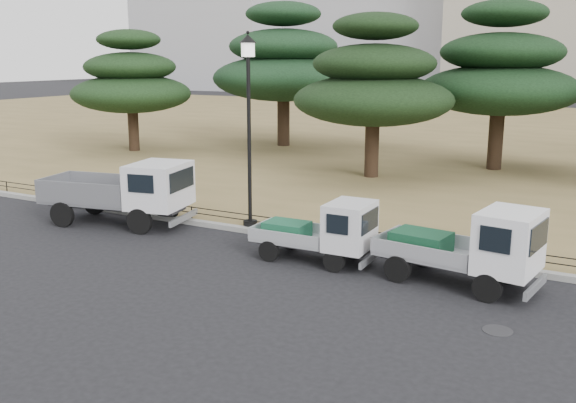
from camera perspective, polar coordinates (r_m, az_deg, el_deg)
The scene contains 14 objects.
ground at distance 16.93m, azimuth -3.25°, elevation -5.62°, with size 220.00×220.00×0.00m, color black.
lawn at distance 45.35m, azimuth 17.63°, elevation 5.53°, with size 120.00×56.00×0.15m, color olive.
curb at distance 19.06m, azimuth 0.86°, elevation -3.23°, with size 120.00×0.25×0.16m, color gray.
truck_large at distance 21.25m, azimuth -14.36°, elevation 1.03°, with size 5.02×2.72×2.08m.
truck_kei_front at distance 16.91m, azimuth 3.04°, elevation -2.65°, with size 3.22×1.44×1.69m.
truck_kei_rear at distance 15.68m, azimuth 15.78°, elevation -3.87°, with size 3.91×2.06×1.96m.
street_lamp at distance 19.54m, azimuth -3.52°, elevation 9.09°, with size 0.52×0.52×5.82m.
pipe_fence at distance 19.09m, azimuth 1.08°, elevation -2.08°, with size 38.00×0.04×0.40m.
tarp_pile at distance 24.59m, azimuth -16.41°, elevation 1.02°, with size 1.69×1.40×0.99m.
manhole at distance 13.67m, azimuth 18.14°, elevation -10.85°, with size 0.60×0.60×0.01m, color #2D2D30.
pine_west_far at distance 36.93m, azimuth -13.78°, elevation 10.31°, with size 6.56×6.56×6.63m.
pine_west_near at distance 38.00m, azimuth -0.41°, elevation 12.14°, with size 8.25×8.25×8.25m.
pine_center_left at distance 28.14m, azimuth 7.62°, elevation 10.35°, with size 6.89×6.89×7.00m.
pine_center_right at distance 31.35m, azimuth 18.36°, elevation 10.80°, with size 7.23×7.23×7.67m.
Camera 1 is at (8.50, -13.63, 5.34)m, focal length 40.00 mm.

